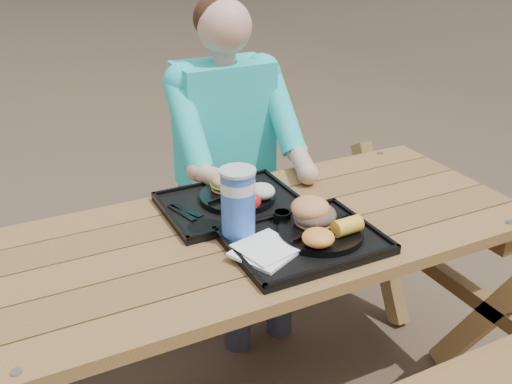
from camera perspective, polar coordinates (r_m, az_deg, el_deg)
name	(u,v)px	position (r m, az deg, el deg)	size (l,w,h in m)	color
picnic_table	(256,323)	(2.02, 0.00, -13.00)	(1.80, 1.49, 0.75)	#999999
tray_near	(304,242)	(1.73, 4.81, -4.97)	(0.45, 0.35, 0.02)	black
tray_far	(231,205)	(1.94, -2.53, -1.27)	(0.45, 0.35, 0.02)	black
plate_near	(321,233)	(1.74, 6.47, -4.05)	(0.26, 0.26, 0.02)	black
plate_far	(238,196)	(1.95, -1.86, -0.44)	(0.26, 0.26, 0.02)	black
napkin_stack	(265,251)	(1.64, 0.89, -5.93)	(0.16, 0.16, 0.02)	white
soda_cup	(238,205)	(1.69, -1.80, -1.27)	(0.10, 0.10, 0.21)	blue
condiment_bbq	(282,217)	(1.81, 2.61, -2.47)	(0.06, 0.06, 0.03)	black
condiment_mustard	(303,213)	(1.83, 4.72, -2.11)	(0.05, 0.05, 0.03)	yellow
sandwich	(315,204)	(1.74, 5.94, -1.19)	(0.13, 0.13, 0.13)	#D48D4A
mac_cheese	(318,238)	(1.65, 6.25, -4.55)	(0.09, 0.09, 0.05)	#FEA343
corn_cob	(347,226)	(1.71, 9.12, -3.38)	(0.09, 0.09, 0.05)	yellow
cutlery_far	(186,210)	(1.89, -7.00, -1.84)	(0.02, 0.14, 0.01)	black
burger	(226,177)	(1.96, -3.07, 1.47)	(0.10, 0.10, 0.09)	#E29F50
baked_beans	(233,199)	(1.87, -2.33, -0.66)	(0.08, 0.08, 0.04)	#491D0E
potato_salad	(261,191)	(1.90, 0.54, 0.08)	(0.09, 0.09, 0.05)	beige
diner	(227,177)	(2.44, -2.91, 1.49)	(0.48, 0.84, 1.28)	#1B8DC0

